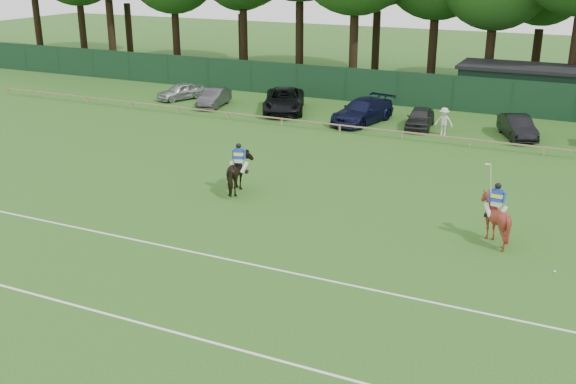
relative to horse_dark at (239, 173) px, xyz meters
The scene contains 18 objects.
ground 6.48m from the horse_dark, 60.14° to the right, with size 160.00×160.00×0.00m, color #1E4C14.
horse_dark is the anchor object (origin of this frame).
horse_chestnut 11.60m from the horse_dark, ahead, with size 1.50×1.69×1.86m, color maroon.
sedan_silver 21.86m from the horse_dark, 130.81° to the left, with size 1.49×3.71×1.27m, color #B0B3B6.
sedan_grey 18.85m from the horse_dark, 124.65° to the left, with size 1.36×3.90×1.29m, color #313134.
suv_black 16.96m from the horse_dark, 108.52° to the left, with size 2.67×5.79×1.61m, color black.
sedan_navy 15.37m from the horse_dark, 87.60° to the left, with size 2.18×5.37×1.56m, color black.
hatch_grey 16.20m from the horse_dark, 74.20° to the left, with size 1.54×3.83×1.30m, color #28282A.
estate_black 18.79m from the horse_dark, 56.68° to the left, with size 1.43×4.09×1.35m, color black.
spectator_left 15.71m from the horse_dark, 66.90° to the left, with size 1.10×0.63×1.70m, color beige.
rider_dark 0.80m from the horse_dark, 72.50° to the right, with size 0.92×0.52×1.41m.
rider_chestnut 11.63m from the horse_dark, ahead, with size 0.94×0.60×2.05m.
polo_ball 14.28m from the horse_dark, 10.67° to the right, with size 0.09×0.09×0.09m, color silver.
pitch_lines 9.65m from the horse_dark, 70.59° to the right, with size 60.00×5.10×0.01m.
pitch_rail 12.85m from the horse_dark, 75.60° to the left, with size 62.10×0.10×0.50m.
perimeter_fence 21.68m from the horse_dark, 81.53° to the left, with size 92.08×0.08×2.50m.
utility_shed 26.12m from the horse_dark, 69.39° to the left, with size 8.40×4.40×3.04m.
tree_row 29.91m from the horse_dark, 80.00° to the left, with size 96.00×12.00×21.00m, color #26561C, non-canonical shape.
Camera 1 is at (11.40, -20.16, 10.51)m, focal length 42.00 mm.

